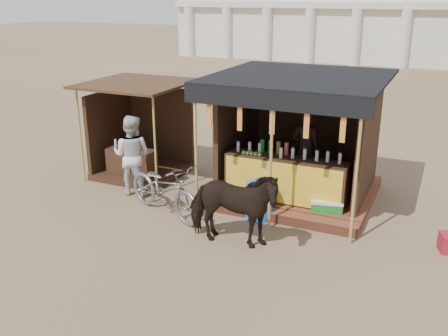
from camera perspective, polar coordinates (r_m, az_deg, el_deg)
The scene contains 9 objects.
ground at distance 9.12m, azimuth -4.21°, elevation -9.59°, with size 120.00×120.00×0.00m, color #846B4C.
main_stall at distance 11.25m, azimuth 8.40°, elevation 1.65°, with size 3.60×3.61×2.78m.
secondary_stall at distance 12.91m, azimuth -9.87°, elevation 3.06°, with size 2.40×2.40×2.38m.
cow at distance 9.02m, azimuth 0.95°, elevation -4.54°, with size 0.81×1.79×1.51m, color black.
motorbike at distance 10.42m, azimuth -6.80°, elevation -2.38°, with size 0.76×2.19×1.15m, color gray.
bystander at distance 11.55m, azimuth -10.49°, elevation 1.46°, with size 0.90×0.70×1.85m, color silver.
blue_barrel at distance 10.26m, azimuth 4.08°, elevation -3.74°, with size 0.57×0.57×0.78m, color blue.
cooler at distance 10.45m, azimuth 11.64°, elevation -4.63°, with size 0.72×0.57×0.46m.
background_building at distance 37.39m, azimuth 16.11°, elevation 17.96°, with size 26.00×7.45×8.18m.
Camera 1 is at (3.89, -6.98, 4.40)m, focal length 40.00 mm.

